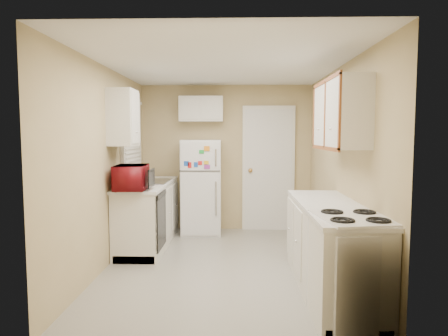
{
  "coord_description": "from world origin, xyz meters",
  "views": [
    {
      "loc": [
        0.14,
        -4.74,
        1.6
      ],
      "look_at": [
        0.0,
        0.5,
        1.15
      ],
      "focal_mm": 32.0,
      "sensor_mm": 36.0,
      "label": 1
    }
  ],
  "objects": [
    {
      "name": "window_blinds",
      "position": [
        -1.36,
        1.05,
        1.6
      ],
      "size": [
        0.1,
        0.98,
        1.08
      ],
      "primitive_type": "cube",
      "color": "silver",
      "rests_on": "wall_left"
    },
    {
      "name": "refrigerator",
      "position": [
        -0.39,
        1.59,
        0.75
      ],
      "size": [
        0.64,
        0.62,
        1.51
      ],
      "primitive_type": "cube",
      "rotation": [
        0.0,
        0.0,
        0.03
      ],
      "color": "silver",
      "rests_on": "floor"
    },
    {
      "name": "interior_door",
      "position": [
        0.7,
        1.86,
        1.02
      ],
      "size": [
        0.86,
        0.06,
        2.08
      ],
      "primitive_type": "cube",
      "color": "silver",
      "rests_on": "floor"
    },
    {
      "name": "dishwasher",
      "position": [
        -0.81,
        0.3,
        0.49
      ],
      "size": [
        0.03,
        0.58,
        0.72
      ],
      "primitive_type": "cube",
      "color": "black",
      "rests_on": "floor"
    },
    {
      "name": "stove",
      "position": [
        1.13,
        -1.46,
        0.42
      ],
      "size": [
        0.65,
        0.76,
        0.84
      ],
      "primitive_type": "cube",
      "rotation": [
        0.0,
        0.0,
        0.14
      ],
      "color": "silver",
      "rests_on": "floor"
    },
    {
      "name": "cabinet_over_fridge",
      "position": [
        -0.4,
        1.75,
        2.0
      ],
      "size": [
        0.7,
        0.3,
        0.4
      ],
      "primitive_type": "cube",
      "color": "silver",
      "rests_on": "wall_back"
    },
    {
      "name": "wall_right",
      "position": [
        1.4,
        0.0,
        1.2
      ],
      "size": [
        3.8,
        3.8,
        0.0
      ],
      "primitive_type": "plane",
      "color": "tan",
      "rests_on": "floor"
    },
    {
      "name": "ceiling",
      "position": [
        0.0,
        0.0,
        2.4
      ],
      "size": [
        3.8,
        3.8,
        0.0
      ],
      "primitive_type": "plane",
      "color": "white",
      "rests_on": "floor"
    },
    {
      "name": "soap_bottle",
      "position": [
        -1.15,
        1.36,
        1.0
      ],
      "size": [
        0.08,
        0.08,
        0.17
      ],
      "primitive_type": "imported",
      "rotation": [
        0.0,
        0.0,
        0.03
      ],
      "color": "silver",
      "rests_on": "left_counter"
    },
    {
      "name": "wall_left",
      "position": [
        -1.4,
        0.0,
        1.2
      ],
      "size": [
        3.8,
        3.8,
        0.0
      ],
      "primitive_type": "plane",
      "color": "tan",
      "rests_on": "floor"
    },
    {
      "name": "wall_front",
      "position": [
        0.0,
        -1.9,
        1.2
      ],
      "size": [
        2.8,
        2.8,
        0.0
      ],
      "primitive_type": "plane",
      "color": "tan",
      "rests_on": "floor"
    },
    {
      "name": "upper_cabinet_left",
      "position": [
        -1.25,
        0.22,
        1.8
      ],
      "size": [
        0.3,
        0.45,
        0.7
      ],
      "primitive_type": "cube",
      "color": "silver",
      "rests_on": "wall_left"
    },
    {
      "name": "wall_back",
      "position": [
        0.0,
        1.9,
        1.2
      ],
      "size": [
        2.8,
        2.8,
        0.0
      ],
      "primitive_type": "plane",
      "color": "tan",
      "rests_on": "floor"
    },
    {
      "name": "microwave",
      "position": [
        -1.15,
        0.19,
        1.05
      ],
      "size": [
        0.58,
        0.36,
        0.37
      ],
      "primitive_type": "imported",
      "rotation": [
        0.0,
        0.0,
        1.66
      ],
      "color": "maroon",
      "rests_on": "left_counter"
    },
    {
      "name": "floor",
      "position": [
        0.0,
        0.0,
        0.0
      ],
      "size": [
        3.8,
        3.8,
        0.0
      ],
      "primitive_type": "plane",
      "color": "#ADA99F",
      "rests_on": "ground"
    },
    {
      "name": "upper_cabinet_right",
      "position": [
        1.25,
        -0.5,
        1.8
      ],
      "size": [
        0.3,
        1.2,
        0.7
      ],
      "primitive_type": "cube",
      "color": "silver",
      "rests_on": "wall_right"
    },
    {
      "name": "left_counter",
      "position": [
        -1.1,
        0.9,
        0.45
      ],
      "size": [
        0.6,
        1.8,
        0.9
      ],
      "primitive_type": "cube",
      "color": "silver",
      "rests_on": "floor"
    },
    {
      "name": "sink",
      "position": [
        -1.1,
        1.05,
        0.86
      ],
      "size": [
        0.54,
        0.74,
        0.16
      ],
      "primitive_type": "cube",
      "color": "gray",
      "rests_on": "left_counter"
    },
    {
      "name": "right_counter",
      "position": [
        1.1,
        -0.8,
        0.45
      ],
      "size": [
        0.6,
        2.0,
        0.9
      ],
      "primitive_type": "cube",
      "color": "silver",
      "rests_on": "floor"
    }
  ]
}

